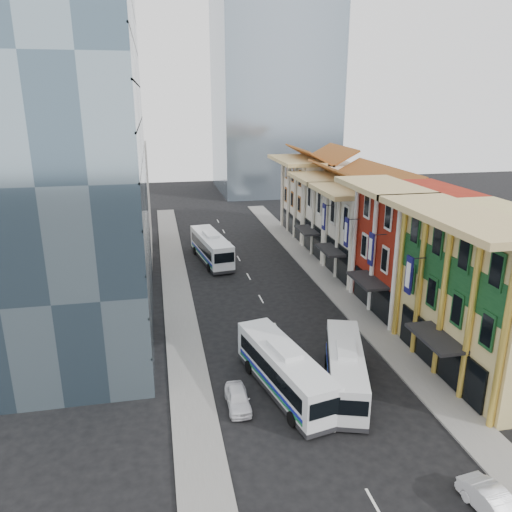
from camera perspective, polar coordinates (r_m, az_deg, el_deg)
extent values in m
plane|color=black|center=(33.53, 8.94, -19.20)|extent=(200.00, 200.00, 0.00)
cube|color=slate|center=(54.29, 9.42, -4.11)|extent=(3.00, 90.00, 0.15)
cube|color=slate|center=(51.03, -8.83, -5.54)|extent=(3.00, 90.00, 0.15)
cube|color=tan|center=(40.91, 25.62, -4.17)|extent=(8.00, 14.00, 12.00)
cube|color=maroon|center=(50.36, 17.62, 0.68)|extent=(8.00, 10.00, 12.00)
cube|color=silver|center=(58.76, 13.14, 2.41)|extent=(8.00, 9.00, 10.00)
cube|color=silver|center=(66.78, 9.99, 4.42)|extent=(8.00, 9.00, 10.00)
cube|color=silver|center=(76.32, 7.17, 6.58)|extent=(8.00, 12.00, 11.00)
cube|color=#435A6B|center=(44.76, -20.64, 10.15)|extent=(12.00, 26.00, 30.00)
cube|color=gray|center=(68.45, -16.33, 6.01)|extent=(10.00, 18.00, 14.00)
imported|color=white|center=(34.97, -2.09, -15.96)|extent=(1.55, 3.77, 1.28)
imported|color=silver|center=(30.11, 25.69, -24.32)|extent=(2.01, 4.29, 1.36)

